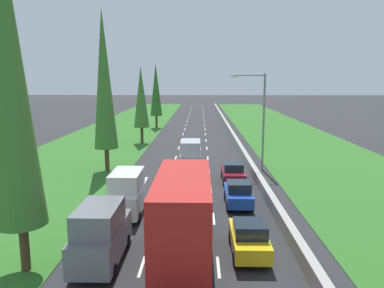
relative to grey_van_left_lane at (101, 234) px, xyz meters
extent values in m
plane|color=#28282B|center=(3.68, 44.63, -1.40)|extent=(300.00, 300.00, 0.00)
cube|color=#2D6623|center=(-8.97, 44.63, -1.38)|extent=(14.00, 140.00, 0.04)
cube|color=#2D6623|center=(18.03, 44.63, -1.38)|extent=(14.00, 140.00, 0.04)
cube|color=#9E9B93|center=(9.38, 44.63, -0.97)|extent=(0.44, 120.00, 0.85)
cube|color=white|center=(1.93, -0.37, -1.39)|extent=(0.14, 2.00, 0.01)
cube|color=white|center=(1.93, 5.63, -1.39)|extent=(0.14, 2.00, 0.01)
cube|color=white|center=(1.93, 11.63, -1.39)|extent=(0.14, 2.00, 0.01)
cube|color=white|center=(1.93, 17.63, -1.39)|extent=(0.14, 2.00, 0.01)
cube|color=white|center=(1.93, 23.63, -1.39)|extent=(0.14, 2.00, 0.01)
cube|color=white|center=(1.93, 29.63, -1.39)|extent=(0.14, 2.00, 0.01)
cube|color=white|center=(1.93, 35.63, -1.39)|extent=(0.14, 2.00, 0.01)
cube|color=white|center=(1.93, 41.63, -1.39)|extent=(0.14, 2.00, 0.01)
cube|color=white|center=(1.93, 47.63, -1.39)|extent=(0.14, 2.00, 0.01)
cube|color=white|center=(1.93, 53.63, -1.39)|extent=(0.14, 2.00, 0.01)
cube|color=white|center=(1.93, 59.63, -1.39)|extent=(0.14, 2.00, 0.01)
cube|color=white|center=(1.93, 65.63, -1.39)|extent=(0.14, 2.00, 0.01)
cube|color=white|center=(1.93, 71.63, -1.39)|extent=(0.14, 2.00, 0.01)
cube|color=white|center=(1.93, 77.63, -1.39)|extent=(0.14, 2.00, 0.01)
cube|color=white|center=(1.93, 83.63, -1.39)|extent=(0.14, 2.00, 0.01)
cube|color=white|center=(1.93, 89.63, -1.39)|extent=(0.14, 2.00, 0.01)
cube|color=white|center=(1.93, 95.63, -1.39)|extent=(0.14, 2.00, 0.01)
cube|color=white|center=(1.93, 101.63, -1.39)|extent=(0.14, 2.00, 0.01)
cube|color=white|center=(5.43, -0.37, -1.39)|extent=(0.14, 2.00, 0.01)
cube|color=white|center=(5.43, 5.63, -1.39)|extent=(0.14, 2.00, 0.01)
cube|color=white|center=(5.43, 11.63, -1.39)|extent=(0.14, 2.00, 0.01)
cube|color=white|center=(5.43, 17.63, -1.39)|extent=(0.14, 2.00, 0.01)
cube|color=white|center=(5.43, 23.63, -1.39)|extent=(0.14, 2.00, 0.01)
cube|color=white|center=(5.43, 29.63, -1.39)|extent=(0.14, 2.00, 0.01)
cube|color=white|center=(5.43, 35.63, -1.39)|extent=(0.14, 2.00, 0.01)
cube|color=white|center=(5.43, 41.63, -1.39)|extent=(0.14, 2.00, 0.01)
cube|color=white|center=(5.43, 47.63, -1.39)|extent=(0.14, 2.00, 0.01)
cube|color=white|center=(5.43, 53.63, -1.39)|extent=(0.14, 2.00, 0.01)
cube|color=white|center=(5.43, 59.63, -1.39)|extent=(0.14, 2.00, 0.01)
cube|color=white|center=(5.43, 65.63, -1.39)|extent=(0.14, 2.00, 0.01)
cube|color=white|center=(5.43, 71.63, -1.39)|extent=(0.14, 2.00, 0.01)
cube|color=white|center=(5.43, 77.63, -1.39)|extent=(0.14, 2.00, 0.01)
cube|color=white|center=(5.43, 83.63, -1.39)|extent=(0.14, 2.00, 0.01)
cube|color=white|center=(5.43, 89.63, -1.39)|extent=(0.14, 2.00, 0.01)
cube|color=white|center=(5.43, 95.63, -1.39)|extent=(0.14, 2.00, 0.01)
cube|color=white|center=(5.43, 101.63, -1.39)|extent=(0.14, 2.00, 0.01)
cube|color=slate|center=(0.00, 0.09, -0.38)|extent=(1.90, 4.90, 1.40)
cube|color=slate|center=(0.00, -0.21, 0.87)|extent=(1.80, 3.10, 1.10)
cylinder|color=black|center=(-0.87, 1.61, -1.08)|extent=(0.22, 0.64, 0.64)
cylinder|color=black|center=(0.87, 1.61, -1.08)|extent=(0.22, 0.64, 0.64)
cylinder|color=black|center=(-0.87, -1.42, -1.08)|extent=(0.22, 0.64, 0.64)
cylinder|color=black|center=(0.87, -1.42, -1.08)|extent=(0.22, 0.64, 0.64)
cube|color=black|center=(3.81, 1.02, -0.80)|extent=(2.20, 9.40, 0.56)
cube|color=black|center=(3.81, 4.62, 0.73)|extent=(2.40, 2.20, 2.50)
cube|color=#B21E19|center=(3.81, -0.08, 1.13)|extent=(2.44, 7.20, 3.30)
cylinder|color=black|center=(2.69, 4.32, -1.08)|extent=(0.22, 0.64, 0.64)
cylinder|color=black|center=(4.93, 4.32, -1.08)|extent=(0.22, 0.64, 0.64)
cylinder|color=black|center=(2.69, -1.16, -1.08)|extent=(0.22, 0.64, 0.64)
cylinder|color=black|center=(4.93, -1.16, -1.08)|extent=(0.22, 0.64, 0.64)
cylinder|color=black|center=(2.69, -2.24, -1.08)|extent=(0.22, 0.64, 0.64)
cylinder|color=black|center=(4.93, -2.24, -1.08)|extent=(0.22, 0.64, 0.64)
cube|color=red|center=(3.48, 10.77, -0.72)|extent=(1.76, 4.50, 0.72)
cube|color=#19232D|center=(3.48, 10.62, -0.06)|extent=(1.56, 1.90, 0.60)
cylinder|color=black|center=(2.68, 12.17, -1.08)|extent=(0.22, 0.64, 0.64)
cylinder|color=black|center=(4.28, 12.17, -1.08)|extent=(0.22, 0.64, 0.64)
cylinder|color=black|center=(2.68, 9.38, -1.08)|extent=(0.22, 0.64, 0.64)
cylinder|color=black|center=(4.28, 9.38, -1.08)|extent=(0.22, 0.64, 0.64)
cube|color=yellow|center=(6.98, 1.02, -0.70)|extent=(1.68, 3.90, 0.76)
cube|color=#19232D|center=(6.98, 0.72, 0.00)|extent=(1.52, 1.60, 0.64)
cylinder|color=black|center=(6.22, 2.23, -1.08)|extent=(0.22, 0.64, 0.64)
cylinder|color=black|center=(7.74, 2.23, -1.08)|extent=(0.22, 0.64, 0.64)
cylinder|color=black|center=(6.22, -0.19, -1.08)|extent=(0.22, 0.64, 0.64)
cylinder|color=black|center=(7.74, -0.19, -1.08)|extent=(0.22, 0.64, 0.64)
cube|color=#1E47B7|center=(7.17, 8.17, -0.70)|extent=(1.68, 3.90, 0.76)
cube|color=#19232D|center=(7.17, 7.87, 0.00)|extent=(1.52, 1.60, 0.64)
cylinder|color=black|center=(6.41, 9.38, -1.08)|extent=(0.22, 0.64, 0.64)
cylinder|color=black|center=(7.93, 9.38, -1.08)|extent=(0.22, 0.64, 0.64)
cylinder|color=black|center=(6.41, 6.96, -1.08)|extent=(0.22, 0.64, 0.64)
cylinder|color=black|center=(7.93, 6.96, -1.08)|extent=(0.22, 0.64, 0.64)
cube|color=maroon|center=(7.34, 14.21, -0.72)|extent=(1.76, 4.50, 0.72)
cube|color=#19232D|center=(7.34, 14.06, -0.06)|extent=(1.56, 1.90, 0.60)
cylinder|color=black|center=(6.54, 15.60, -1.08)|extent=(0.22, 0.64, 0.64)
cylinder|color=black|center=(8.14, 15.60, -1.08)|extent=(0.22, 0.64, 0.64)
cylinder|color=black|center=(6.54, 12.81, -1.08)|extent=(0.22, 0.64, 0.64)
cylinder|color=black|center=(8.14, 12.81, -1.08)|extent=(0.22, 0.64, 0.64)
cube|color=silver|center=(3.70, 18.41, -0.38)|extent=(1.90, 4.90, 1.40)
cube|color=silver|center=(3.70, 18.11, 0.87)|extent=(1.80, 3.10, 1.10)
cylinder|color=black|center=(2.83, 19.93, -1.08)|extent=(0.22, 0.64, 0.64)
cylinder|color=black|center=(4.57, 19.93, -1.08)|extent=(0.22, 0.64, 0.64)
cylinder|color=black|center=(2.83, 16.89, -1.08)|extent=(0.22, 0.64, 0.64)
cylinder|color=black|center=(4.57, 16.89, -1.08)|extent=(0.22, 0.64, 0.64)
cube|color=white|center=(0.01, 6.50, -0.38)|extent=(1.90, 4.90, 1.40)
cube|color=white|center=(0.01, 6.20, 0.87)|extent=(1.80, 3.10, 1.10)
cylinder|color=black|center=(-0.86, 8.02, -1.08)|extent=(0.22, 0.64, 0.64)
cylinder|color=black|center=(0.88, 8.02, -1.08)|extent=(0.22, 0.64, 0.64)
cylinder|color=black|center=(-0.86, 4.98, -1.08)|extent=(0.22, 0.64, 0.64)
cylinder|color=black|center=(0.88, 4.98, -1.08)|extent=(0.22, 0.64, 0.64)
cylinder|color=#4C3823|center=(-3.19, -0.85, -0.30)|extent=(0.41, 0.41, 2.20)
cone|color=#3D752D|center=(-3.19, -0.85, 7.18)|extent=(2.17, 2.17, 12.77)
cylinder|color=#4C3823|center=(-4.09, 17.60, -0.30)|extent=(0.41, 0.41, 2.20)
cone|color=#3D752D|center=(-4.09, 17.60, 7.09)|extent=(2.17, 2.17, 12.59)
cylinder|color=#4C3823|center=(-3.23, 33.15, -0.30)|extent=(0.39, 0.39, 2.20)
cone|color=#3D752D|center=(-3.23, 33.15, 4.80)|extent=(2.05, 2.05, 8.00)
cylinder|color=#4C3823|center=(-3.15, 49.36, -0.30)|extent=(0.40, 0.40, 2.20)
cone|color=#2D6623|center=(-3.15, 49.36, 5.35)|extent=(2.08, 2.08, 9.10)
cylinder|color=gray|center=(10.48, 18.34, 3.10)|extent=(0.20, 0.20, 9.00)
cylinder|color=gray|center=(9.08, 18.34, 7.45)|extent=(2.80, 0.12, 0.12)
cube|color=silver|center=(7.68, 18.34, 7.35)|extent=(0.60, 0.28, 0.20)
camera|label=1|loc=(4.57, -16.15, 7.02)|focal=34.81mm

